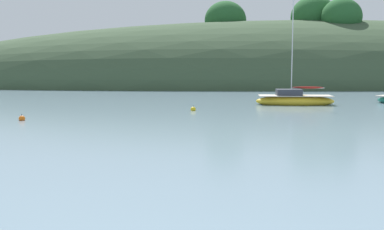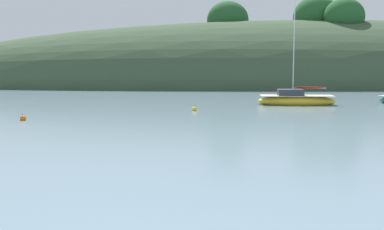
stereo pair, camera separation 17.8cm
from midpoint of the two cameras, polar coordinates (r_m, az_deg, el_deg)
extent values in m
ellipsoid|color=#384C33|center=(86.95, 15.82, 3.48)|extent=(150.00, 36.00, 22.16)
ellipsoid|color=#235628|center=(84.20, 4.33, 11.19)|extent=(7.16, 6.51, 6.51)
ellipsoid|color=#235628|center=(82.24, 17.70, 11.07)|extent=(6.52, 5.93, 5.93)
ellipsoid|color=#235628|center=(85.49, 14.62, 11.21)|extent=(7.81, 7.10, 7.10)
ellipsoid|color=gold|center=(46.52, 12.43, 1.60)|extent=(7.56, 3.11, 1.18)
cube|color=beige|center=(46.48, 12.44, 2.25)|extent=(6.95, 2.86, 0.06)
cube|color=#333842|center=(46.37, 11.73, 2.64)|extent=(2.49, 1.82, 0.61)
cylinder|color=silver|center=(46.33, 12.13, 8.15)|extent=(0.09, 0.09, 9.54)
cylinder|color=silver|center=(46.64, 13.90, 3.13)|extent=(3.09, 0.32, 0.07)
ellipsoid|color=maroon|center=(46.63, 13.90, 3.19)|extent=(2.98, 0.44, 0.20)
sphere|color=yellow|center=(39.95, 0.41, 0.68)|extent=(0.44, 0.44, 0.44)
cylinder|color=black|center=(39.92, 0.41, 1.07)|extent=(0.04, 0.04, 0.10)
sphere|color=orange|center=(35.51, -19.31, -0.40)|extent=(0.44, 0.44, 0.44)
cylinder|color=black|center=(35.48, -19.33, 0.03)|extent=(0.04, 0.04, 0.10)
camera|label=1|loc=(0.09, -89.80, 0.02)|focal=44.86mm
camera|label=2|loc=(0.09, 90.20, -0.02)|focal=44.86mm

